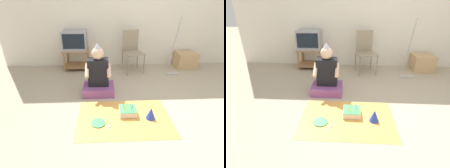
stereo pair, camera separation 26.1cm
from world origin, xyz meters
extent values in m
plane|color=tan|center=(0.00, 0.00, 0.00)|extent=(16.00, 16.00, 0.00)
cube|color=silver|center=(0.00, 2.17, 1.27)|extent=(6.40, 0.06, 2.55)
cube|color=#997047|center=(-1.46, 1.92, 0.45)|extent=(0.56, 0.44, 0.03)
cube|color=#997047|center=(-1.46, 1.92, 0.08)|extent=(0.56, 0.44, 0.02)
cylinder|color=#997047|center=(-1.71, 1.73, 0.23)|extent=(0.04, 0.04, 0.46)
cylinder|color=#997047|center=(-1.21, 1.73, 0.23)|extent=(0.04, 0.04, 0.46)
cylinder|color=#997047|center=(-1.71, 2.11, 0.23)|extent=(0.04, 0.04, 0.46)
cylinder|color=#997047|center=(-1.21, 2.11, 0.23)|extent=(0.04, 0.04, 0.46)
cube|color=#99999E|center=(-1.46, 1.93, 0.67)|extent=(0.52, 0.42, 0.41)
cube|color=black|center=(-1.46, 1.71, 0.68)|extent=(0.46, 0.01, 0.31)
cube|color=gray|center=(-0.19, 1.66, 0.44)|extent=(0.49, 0.48, 0.02)
cube|color=gray|center=(-0.23, 1.84, 0.66)|extent=(0.36, 0.10, 0.45)
cylinder|color=gray|center=(-0.33, 1.44, 0.22)|extent=(0.02, 0.02, 0.44)
cylinder|color=gray|center=(0.03, 1.53, 0.22)|extent=(0.02, 0.02, 0.44)
cylinder|color=gray|center=(-0.41, 1.78, 0.22)|extent=(0.02, 0.02, 0.44)
cylinder|color=gray|center=(-0.05, 1.87, 0.22)|extent=(0.02, 0.02, 0.44)
cube|color=tan|center=(1.11, 1.90, 0.18)|extent=(0.45, 0.43, 0.36)
cube|color=#B2ADA3|center=(0.66, 1.47, 0.01)|extent=(0.28, 0.09, 0.03)
cylinder|color=#B7B7BC|center=(0.66, 1.63, 0.61)|extent=(0.03, 0.35, 1.16)
cube|color=#8C4C8C|center=(-0.93, 0.72, 0.07)|extent=(0.53, 0.43, 0.14)
cube|color=black|center=(-0.93, 0.76, 0.37)|extent=(0.34, 0.21, 0.47)
sphere|color=beige|center=(-0.93, 0.76, 0.70)|extent=(0.20, 0.20, 0.20)
cone|color=silver|center=(-0.93, 0.76, 0.83)|extent=(0.11, 0.11, 0.09)
cylinder|color=beige|center=(-1.11, 0.66, 0.45)|extent=(0.06, 0.25, 0.20)
cylinder|color=beige|center=(-0.75, 0.66, 0.45)|extent=(0.06, 0.25, 0.20)
cube|color=#EFA84C|center=(-0.57, -0.03, 0.00)|extent=(1.29, 0.88, 0.01)
cube|color=#F4E0C6|center=(-0.50, 0.07, 0.04)|extent=(0.24, 0.24, 0.08)
cube|color=#4CB266|center=(-0.50, 0.07, 0.09)|extent=(0.24, 0.24, 0.01)
cylinder|color=#4C7FE5|center=(-0.44, 0.07, 0.12)|extent=(0.01, 0.01, 0.07)
sphere|color=#FFCC4C|center=(-0.44, 0.07, 0.16)|extent=(0.01, 0.01, 0.01)
cylinder|color=#EA4C4C|center=(-0.46, 0.12, 0.12)|extent=(0.01, 0.01, 0.07)
sphere|color=#FFCC4C|center=(-0.46, 0.12, 0.16)|extent=(0.01, 0.01, 0.01)
cylinder|color=#66C666|center=(-0.52, 0.14, 0.12)|extent=(0.01, 0.01, 0.07)
sphere|color=#FFCC4C|center=(-0.52, 0.14, 0.16)|extent=(0.01, 0.01, 0.01)
cylinder|color=#EA4C4C|center=(-0.56, 0.10, 0.12)|extent=(0.01, 0.01, 0.07)
sphere|color=#FFCC4C|center=(-0.56, 0.10, 0.16)|extent=(0.01, 0.01, 0.01)
cylinder|color=yellow|center=(-0.56, 0.03, 0.12)|extent=(0.01, 0.01, 0.07)
sphere|color=#FFCC4C|center=(-0.56, 0.03, 0.16)|extent=(0.01, 0.01, 0.01)
cylinder|color=yellow|center=(-0.52, 0.01, 0.12)|extent=(0.01, 0.01, 0.07)
sphere|color=#FFCC4C|center=(-0.52, 0.01, 0.16)|extent=(0.01, 0.01, 0.01)
cylinder|color=#EA4C4C|center=(-0.46, 0.02, 0.12)|extent=(0.01, 0.01, 0.07)
sphere|color=#FFCC4C|center=(-0.46, 0.02, 0.16)|extent=(0.01, 0.01, 0.01)
cone|color=blue|center=(-0.20, -0.05, 0.09)|extent=(0.13, 0.13, 0.16)
cylinder|color=#4CB266|center=(-0.93, -0.13, 0.01)|extent=(0.20, 0.20, 0.01)
ellipsoid|color=white|center=(-0.78, -0.20, 0.01)|extent=(0.04, 0.05, 0.01)
cube|color=white|center=(-0.80, -0.27, 0.01)|extent=(0.04, 0.10, 0.01)
camera|label=1|loc=(-0.83, -1.99, 1.51)|focal=28.00mm
camera|label=2|loc=(-0.57, -1.99, 1.51)|focal=28.00mm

